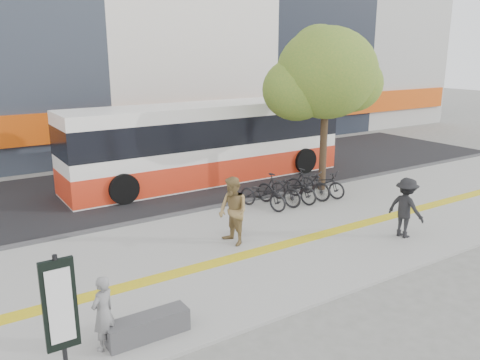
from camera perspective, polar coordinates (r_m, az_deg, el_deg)
ground at (r=11.95m, az=-1.16°, el=-11.94°), size 120.00×120.00×0.00m
sidewalk at (r=13.11m, az=-4.68°, el=-9.26°), size 40.00×7.00×0.08m
tactile_strip at (r=12.69m, az=-3.59°, el=-9.86°), size 40.00×0.45×0.01m
street at (r=19.66m, az=-15.17°, el=-1.43°), size 40.00×8.00×0.06m
curb at (r=16.05m, az=-10.67°, el=-4.72°), size 40.00×0.25×0.14m
bench at (r=9.84m, az=-10.77°, el=-16.55°), size 1.60×0.45×0.45m
signboard at (r=8.68m, az=-20.39°, el=-13.79°), size 0.55×0.10×2.20m
street_tree at (r=18.89m, az=9.83°, el=12.05°), size 4.40×3.80×6.31m
bus at (r=20.49m, az=-3.72°, el=4.17°), size 12.12×2.87×3.23m
bicycle_row at (r=17.61m, az=6.30°, el=-0.94°), size 3.98×2.04×1.12m
seated_woman at (r=9.46m, az=-15.78°, el=-14.82°), size 0.63×0.56×1.44m
pedestrian_tan at (r=13.62m, az=-0.83°, el=-3.69°), size 0.78×0.98×1.94m
pedestrian_dark at (r=14.98m, az=18.90°, el=-3.09°), size 0.74×1.20×1.78m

